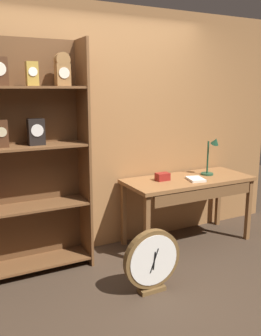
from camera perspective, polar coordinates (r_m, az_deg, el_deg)
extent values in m
plane|color=#3D2D21|center=(3.18, 5.06, -20.96)|extent=(10.00, 10.00, 0.00)
cube|color=#9E6B3D|center=(3.88, -5.18, 5.76)|extent=(4.80, 0.05, 2.60)
cube|color=brown|center=(3.56, -7.33, 1.87)|extent=(0.03, 0.34, 2.20)
cube|color=brown|center=(3.57, -17.43, 1.41)|extent=(1.24, 0.01, 2.20)
cube|color=brown|center=(3.74, -15.94, -14.45)|extent=(1.19, 0.32, 0.02)
cube|color=brown|center=(3.52, -16.50, -6.09)|extent=(1.19, 0.32, 0.02)
cube|color=brown|center=(3.39, -17.09, 3.14)|extent=(1.19, 0.32, 0.02)
cube|color=brown|center=(3.35, -17.68, 12.09)|extent=(1.19, 0.32, 0.02)
cube|color=#472816|center=(3.36, -19.82, 5.14)|extent=(0.11, 0.10, 0.24)
cylinder|color=#C6B78C|center=(3.30, -19.72, 5.37)|extent=(0.08, 0.01, 0.08)
cube|color=#B28C38|center=(3.36, -15.34, 14.20)|extent=(0.10, 0.08, 0.21)
cylinder|color=white|center=(3.32, -15.20, 14.52)|extent=(0.08, 0.01, 0.08)
cube|color=black|center=(3.41, -14.74, 5.55)|extent=(0.15, 0.10, 0.24)
cylinder|color=silver|center=(3.35, -14.54, 5.78)|extent=(0.11, 0.01, 0.11)
cube|color=olive|center=(3.44, -10.70, 14.29)|extent=(0.13, 0.10, 0.20)
cylinder|color=olive|center=(3.45, -10.79, 16.50)|extent=(0.13, 0.10, 0.13)
cylinder|color=silver|center=(3.39, -10.45, 14.60)|extent=(0.10, 0.01, 0.10)
cube|color=brown|center=(4.11, 9.15, -1.87)|extent=(1.47, 0.63, 0.04)
cube|color=brown|center=(3.66, 2.62, -9.83)|extent=(0.05, 0.05, 0.72)
cube|color=brown|center=(4.46, 18.16, -6.32)|extent=(0.05, 0.05, 0.72)
cube|color=brown|center=(4.10, -1.07, -7.34)|extent=(0.05, 0.05, 0.72)
cube|color=brown|center=(4.82, 13.72, -4.62)|extent=(0.05, 0.05, 0.72)
cube|color=brown|center=(3.91, 11.65, -4.08)|extent=(1.25, 0.03, 0.12)
cylinder|color=#1E472D|center=(4.31, 12.02, -0.90)|extent=(0.14, 0.14, 0.02)
cylinder|color=#1E472D|center=(4.27, 12.14, 1.69)|extent=(0.02, 0.02, 0.38)
cone|color=#1E472D|center=(4.24, 13.31, 4.14)|extent=(0.09, 0.11, 0.10)
cube|color=maroon|center=(3.96, 5.09, -1.38)|extent=(0.15, 0.10, 0.08)
cube|color=silver|center=(4.02, 10.27, -1.74)|extent=(0.21, 0.25, 0.02)
cube|color=brown|center=(3.36, 3.36, -18.56)|extent=(0.24, 0.11, 0.04)
cylinder|color=brown|center=(3.22, 3.43, -14.18)|extent=(0.53, 0.06, 0.53)
cylinder|color=white|center=(3.19, 3.75, -14.42)|extent=(0.46, 0.01, 0.46)
cube|color=black|center=(3.19, 3.79, -14.45)|extent=(0.03, 0.01, 0.16)
cube|color=black|center=(3.19, 3.79, -14.46)|extent=(0.09, 0.01, 0.21)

